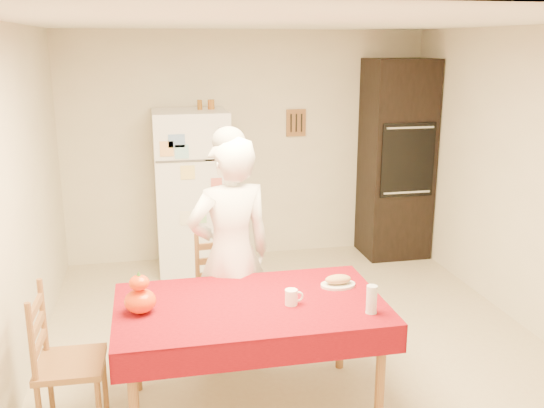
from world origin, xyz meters
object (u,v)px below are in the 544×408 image
object	(u,v)px
chair_far	(224,290)
coffee_mug	(291,297)
oven_cabinet	(396,159)
pumpkin_lower	(140,301)
chair_left	(59,357)
bread_plate	(338,285)
seated_woman	(231,256)
dining_table	(250,313)
refrigerator	(192,192)
wine_glass	(372,299)

from	to	relation	value
chair_far	coffee_mug	world-z (taller)	chair_far
oven_cabinet	pumpkin_lower	distance (m)	3.92
chair_left	bread_plate	bearing A→B (deg)	-84.34
oven_cabinet	seated_woman	distance (m)	3.06
dining_table	pumpkin_lower	distance (m)	0.70
oven_cabinet	bread_plate	bearing A→B (deg)	-120.17
oven_cabinet	seated_woman	size ratio (longest dim) A/B	1.26
refrigerator	pumpkin_lower	world-z (taller)	refrigerator
dining_table	refrigerator	bearing A→B (deg)	93.20
seated_woman	wine_glass	size ratio (longest dim) A/B	9.94
chair_far	coffee_mug	bearing A→B (deg)	-76.07
seated_woman	oven_cabinet	bearing A→B (deg)	-147.77
dining_table	bread_plate	world-z (taller)	bread_plate
dining_table	coffee_mug	distance (m)	0.29
chair_far	bread_plate	distance (m)	1.01
oven_cabinet	chair_left	bearing A→B (deg)	-140.71
refrigerator	oven_cabinet	world-z (taller)	oven_cabinet
coffee_mug	pumpkin_lower	distance (m)	0.93
coffee_mug	wine_glass	xyz separation A→B (m)	(0.45, -0.22, 0.04)
dining_table	seated_woman	distance (m)	0.61
pumpkin_lower	oven_cabinet	bearing A→B (deg)	44.14
refrigerator	wine_glass	xyz separation A→B (m)	(0.85, -2.98, -0.00)
oven_cabinet	refrigerator	bearing A→B (deg)	-178.82
chair_left	wine_glass	world-z (taller)	chair_left
chair_far	oven_cabinet	bearing A→B (deg)	35.68
dining_table	wine_glass	world-z (taller)	wine_glass
chair_far	wine_glass	size ratio (longest dim) A/B	5.40
chair_far	bread_plate	bearing A→B (deg)	-49.83
chair_far	chair_left	size ratio (longest dim) A/B	1.00
refrigerator	bread_plate	world-z (taller)	refrigerator
wine_glass	refrigerator	bearing A→B (deg)	105.89
chair_far	wine_glass	world-z (taller)	chair_far
oven_cabinet	coffee_mug	xyz separation A→B (m)	(-1.88, -2.81, -0.29)
chair_left	pumpkin_lower	world-z (taller)	chair_left
chair_far	wine_glass	xyz separation A→B (m)	(0.77, -1.13, 0.34)
chair_left	bread_plate	distance (m)	1.84
coffee_mug	pumpkin_lower	xyz separation A→B (m)	(-0.93, 0.08, 0.02)
dining_table	coffee_mug	xyz separation A→B (m)	(0.25, -0.08, 0.12)
chair_far	pumpkin_lower	bearing A→B (deg)	-131.34
chair_left	wine_glass	distance (m)	1.94
dining_table	oven_cabinet	bearing A→B (deg)	52.01
oven_cabinet	wine_glass	distance (m)	3.36
oven_cabinet	chair_far	bearing A→B (deg)	-139.27
chair_left	coffee_mug	bearing A→B (deg)	-92.26
refrigerator	pumpkin_lower	size ratio (longest dim) A/B	8.70
coffee_mug	wine_glass	distance (m)	0.50
wine_glass	bread_plate	distance (m)	0.45
dining_table	chair_left	distance (m)	1.20
refrigerator	bread_plate	distance (m)	2.65
seated_woman	coffee_mug	world-z (taller)	seated_woman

